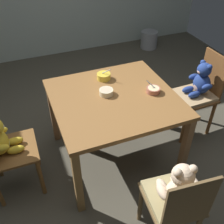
{
  "coord_description": "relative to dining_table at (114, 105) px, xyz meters",
  "views": [
    {
      "loc": [
        -0.7,
        -1.72,
        2.05
      ],
      "look_at": [
        0.0,
        0.05,
        0.53
      ],
      "focal_mm": 42.35,
      "sensor_mm": 36.0,
      "label": 1
    }
  ],
  "objects": [
    {
      "name": "teddy_chair_near_right",
      "position": [
        0.97,
        0.07,
        -0.1
      ],
      "size": [
        0.42,
        0.38,
        0.9
      ],
      "rotation": [
        0.0,
        0.0,
        3.17
      ],
      "color": "brown",
      "rests_on": "ground_plane"
    },
    {
      "name": "ground_plane",
      "position": [
        0.0,
        0.0,
        -0.67
      ],
      "size": [
        5.2,
        5.2,
        0.04
      ],
      "color": "#4C483B"
    },
    {
      "name": "porridge_bowl_yellow_far_center",
      "position": [
        0.02,
        0.3,
        0.12
      ],
      "size": [
        0.13,
        0.13,
        0.12
      ],
      "color": "yellow",
      "rests_on": "dining_table"
    },
    {
      "name": "teddy_chair_near_front",
      "position": [
        0.06,
        -0.94,
        -0.09
      ],
      "size": [
        0.4,
        0.41,
        0.85
      ],
      "rotation": [
        0.0,
        0.0,
        1.47
      ],
      "color": "brown",
      "rests_on": "ground_plane"
    },
    {
      "name": "porridge_bowl_terracotta_near_right",
      "position": [
        0.34,
        -0.06,
        0.11
      ],
      "size": [
        0.12,
        0.12,
        0.11
      ],
      "color": "#B56954",
      "rests_on": "dining_table"
    },
    {
      "name": "teddy_chair_near_left",
      "position": [
        -0.98,
        -0.01,
        -0.11
      ],
      "size": [
        0.42,
        0.41,
        0.91
      ],
      "rotation": [
        0.0,
        0.0,
        -0.01
      ],
      "color": "brown",
      "rests_on": "ground_plane"
    },
    {
      "name": "dining_table",
      "position": [
        0.0,
        0.0,
        0.0
      ],
      "size": [
        1.05,
        1.0,
        0.74
      ],
      "color": "brown",
      "rests_on": "ground_plane"
    },
    {
      "name": "porridge_bowl_cream_center",
      "position": [
        -0.05,
        0.06,
        0.11
      ],
      "size": [
        0.12,
        0.12,
        0.05
      ],
      "color": "beige",
      "rests_on": "dining_table"
    },
    {
      "name": "metal_pail",
      "position": [
        1.54,
        2.15,
        -0.5
      ],
      "size": [
        0.29,
        0.29,
        0.3
      ],
      "primitive_type": "cylinder",
      "color": "#93969B",
      "rests_on": "ground_plane"
    }
  ]
}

